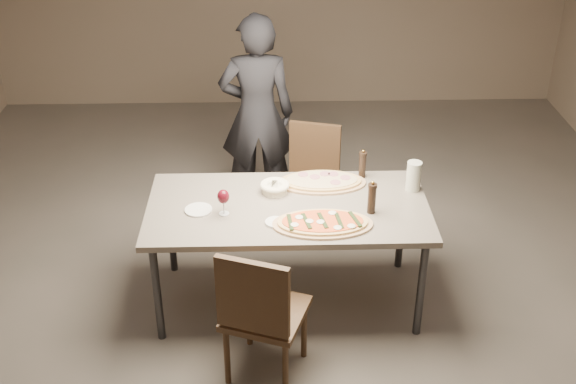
{
  "coord_description": "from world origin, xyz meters",
  "views": [
    {
      "loc": [
        -0.11,
        -3.94,
        3.11
      ],
      "look_at": [
        0.0,
        0.0,
        0.85
      ],
      "focal_mm": 45.0,
      "sensor_mm": 36.0,
      "label": 1
    }
  ],
  "objects_px": {
    "bread_basket": "(275,187)",
    "chair_far": "(311,175)",
    "zucchini_pizza": "(323,223)",
    "pepper_mill_left": "(362,164)",
    "ham_pizza": "(322,182)",
    "carafe": "(414,176)",
    "dining_table": "(288,213)",
    "chair_near": "(260,310)",
    "diner": "(257,114)"
  },
  "relations": [
    {
      "from": "dining_table",
      "to": "chair_far",
      "type": "bearing_deg",
      "value": 77.0
    },
    {
      "from": "bread_basket",
      "to": "pepper_mill_left",
      "type": "distance_m",
      "value": 0.63
    },
    {
      "from": "dining_table",
      "to": "chair_far",
      "type": "distance_m",
      "value": 0.93
    },
    {
      "from": "pepper_mill_left",
      "to": "diner",
      "type": "relative_size",
      "value": 0.13
    },
    {
      "from": "dining_table",
      "to": "bread_basket",
      "type": "xyz_separation_m",
      "value": [
        -0.08,
        0.17,
        0.1
      ]
    },
    {
      "from": "carafe",
      "to": "chair_near",
      "type": "distance_m",
      "value": 1.42
    },
    {
      "from": "zucchini_pizza",
      "to": "diner",
      "type": "relative_size",
      "value": 0.38
    },
    {
      "from": "ham_pizza",
      "to": "zucchini_pizza",
      "type": "bearing_deg",
      "value": -103.15
    },
    {
      "from": "ham_pizza",
      "to": "diner",
      "type": "xyz_separation_m",
      "value": [
        -0.44,
        1.02,
        0.05
      ]
    },
    {
      "from": "zucchini_pizza",
      "to": "chair_near",
      "type": "xyz_separation_m",
      "value": [
        -0.38,
        -0.51,
        -0.25
      ]
    },
    {
      "from": "diner",
      "to": "chair_near",
      "type": "bearing_deg",
      "value": 89.49
    },
    {
      "from": "ham_pizza",
      "to": "bread_basket",
      "type": "bearing_deg",
      "value": -170.9
    },
    {
      "from": "chair_far",
      "to": "diner",
      "type": "xyz_separation_m",
      "value": [
        -0.41,
        0.41,
        0.33
      ]
    },
    {
      "from": "ham_pizza",
      "to": "chair_far",
      "type": "height_order",
      "value": "chair_far"
    },
    {
      "from": "dining_table",
      "to": "diner",
      "type": "relative_size",
      "value": 1.1
    },
    {
      "from": "diner",
      "to": "ham_pizza",
      "type": "bearing_deg",
      "value": 112.13
    },
    {
      "from": "pepper_mill_left",
      "to": "chair_near",
      "type": "xyz_separation_m",
      "value": [
        -0.69,
        -1.12,
        -0.33
      ]
    },
    {
      "from": "bread_basket",
      "to": "diner",
      "type": "distance_m",
      "value": 1.13
    },
    {
      "from": "bread_basket",
      "to": "chair_far",
      "type": "height_order",
      "value": "chair_far"
    },
    {
      "from": "bread_basket",
      "to": "carafe",
      "type": "relative_size",
      "value": 0.96
    },
    {
      "from": "chair_far",
      "to": "dining_table",
      "type": "bearing_deg",
      "value": 92.58
    },
    {
      "from": "zucchini_pizza",
      "to": "pepper_mill_left",
      "type": "bearing_deg",
      "value": 52.11
    },
    {
      "from": "ham_pizza",
      "to": "pepper_mill_left",
      "type": "height_order",
      "value": "pepper_mill_left"
    },
    {
      "from": "bread_basket",
      "to": "carafe",
      "type": "height_order",
      "value": "carafe"
    },
    {
      "from": "chair_far",
      "to": "diner",
      "type": "distance_m",
      "value": 0.67
    },
    {
      "from": "ham_pizza",
      "to": "chair_near",
      "type": "relative_size",
      "value": 0.64
    },
    {
      "from": "chair_near",
      "to": "chair_far",
      "type": "distance_m",
      "value": 1.68
    },
    {
      "from": "ham_pizza",
      "to": "bread_basket",
      "type": "height_order",
      "value": "bread_basket"
    },
    {
      "from": "ham_pizza",
      "to": "chair_far",
      "type": "xyz_separation_m",
      "value": [
        -0.03,
        0.61,
        -0.28
      ]
    },
    {
      "from": "zucchini_pizza",
      "to": "chair_near",
      "type": "bearing_deg",
      "value": -137.26
    },
    {
      "from": "bread_basket",
      "to": "chair_far",
      "type": "relative_size",
      "value": 0.22
    },
    {
      "from": "zucchini_pizza",
      "to": "carafe",
      "type": "bearing_deg",
      "value": 23.4
    },
    {
      "from": "zucchini_pizza",
      "to": "carafe",
      "type": "xyz_separation_m",
      "value": [
        0.63,
        0.42,
        0.08
      ]
    },
    {
      "from": "bread_basket",
      "to": "carafe",
      "type": "distance_m",
      "value": 0.91
    },
    {
      "from": "diner",
      "to": "chair_far",
      "type": "bearing_deg",
      "value": 133.57
    },
    {
      "from": "carafe",
      "to": "diner",
      "type": "xyz_separation_m",
      "value": [
        -1.04,
        1.12,
        -0.04
      ]
    },
    {
      "from": "carafe",
      "to": "chair_far",
      "type": "height_order",
      "value": "carafe"
    },
    {
      "from": "bread_basket",
      "to": "ham_pizza",
      "type": "bearing_deg",
      "value": 18.83
    },
    {
      "from": "dining_table",
      "to": "pepper_mill_left",
      "type": "distance_m",
      "value": 0.65
    },
    {
      "from": "dining_table",
      "to": "chair_near",
      "type": "bearing_deg",
      "value": -103.2
    },
    {
      "from": "ham_pizza",
      "to": "bread_basket",
      "type": "distance_m",
      "value": 0.34
    },
    {
      "from": "bread_basket",
      "to": "pepper_mill_left",
      "type": "height_order",
      "value": "pepper_mill_left"
    },
    {
      "from": "zucchini_pizza",
      "to": "pepper_mill_left",
      "type": "relative_size",
      "value": 2.97
    },
    {
      "from": "pepper_mill_left",
      "to": "carafe",
      "type": "height_order",
      "value": "pepper_mill_left"
    },
    {
      "from": "ham_pizza",
      "to": "diner",
      "type": "distance_m",
      "value": 1.11
    },
    {
      "from": "carafe",
      "to": "diner",
      "type": "height_order",
      "value": "diner"
    },
    {
      "from": "ham_pizza",
      "to": "pepper_mill_left",
      "type": "relative_size",
      "value": 2.87
    },
    {
      "from": "carafe",
      "to": "dining_table",
      "type": "bearing_deg",
      "value": -167.5
    },
    {
      "from": "zucchini_pizza",
      "to": "diner",
      "type": "bearing_deg",
      "value": 94.25
    },
    {
      "from": "ham_pizza",
      "to": "pepper_mill_left",
      "type": "distance_m",
      "value": 0.3
    }
  ]
}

